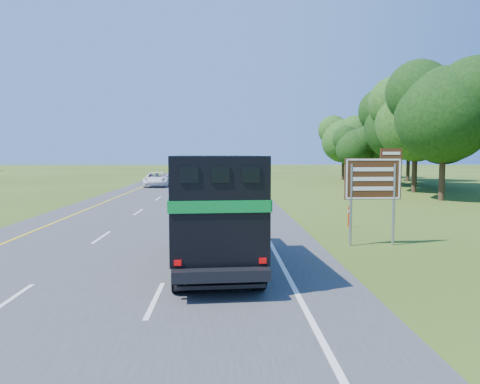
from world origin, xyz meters
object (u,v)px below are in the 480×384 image
at_px(white_suv, 156,179).
at_px(horse_truck, 213,207).
at_px(far_car, 194,166).
at_px(exit_sign, 374,183).

bearing_deg(white_suv, horse_truck, -83.93).
distance_m(white_suv, far_car, 65.44).
distance_m(horse_truck, far_car, 103.64).
xyz_separation_m(horse_truck, far_car, (-6.99, 103.39, -1.23)).
xyz_separation_m(horse_truck, white_suv, (-7.24, 37.95, -1.13)).
bearing_deg(far_car, white_suv, -87.06).
relative_size(white_suv, far_car, 1.40).
bearing_deg(exit_sign, horse_truck, -153.73).
distance_m(horse_truck, white_suv, 38.65).
bearing_deg(exit_sign, white_suv, 109.77).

